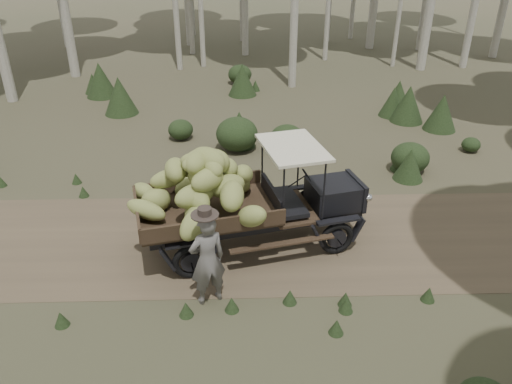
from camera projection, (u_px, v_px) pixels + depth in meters
ground at (177, 241)px, 11.21m from camera, size 120.00×120.00×0.00m
dirt_track at (177, 241)px, 11.21m from camera, size 70.00×4.00×0.01m
banana_truck at (225, 191)px, 10.24m from camera, size 5.33×3.08×2.45m
farmer at (207, 259)px, 9.01m from camera, size 0.80×0.69×2.02m
undergrowth at (234, 184)px, 12.44m from camera, size 21.13×24.75×1.39m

